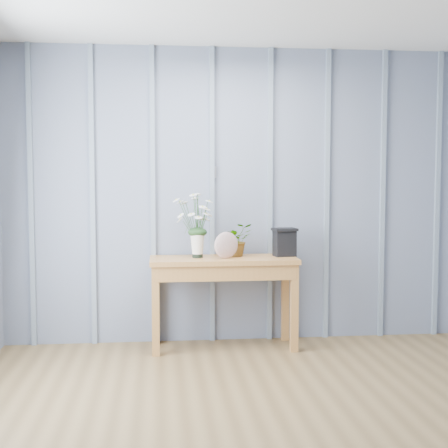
{
  "coord_description": "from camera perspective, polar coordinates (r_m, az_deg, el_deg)",
  "views": [
    {
      "loc": [
        -0.71,
        -3.04,
        1.41
      ],
      "look_at": [
        -0.18,
        1.94,
        1.03
      ],
      "focal_mm": 50.0,
      "sensor_mm": 36.0,
      "label": 1
    }
  ],
  "objects": [
    {
      "name": "sideboard",
      "position": [
        5.13,
        -0.06,
        -4.36
      ],
      "size": [
        1.2,
        0.45,
        0.75
      ],
      "color": "#AD7236",
      "rests_on": "ground"
    },
    {
      "name": "felt_disc_vessel",
      "position": [
        5.04,
        0.2,
        -1.95
      ],
      "size": [
        0.22,
        0.14,
        0.22
      ],
      "primitive_type": "ellipsoid",
      "rotation": [
        0.0,
        0.0,
        0.41
      ],
      "color": "#94505B",
      "rests_on": "sideboard"
    },
    {
      "name": "daisy_vase",
      "position": [
        5.08,
        -2.45,
        0.7
      ],
      "size": [
        0.38,
        0.29,
        0.54
      ],
      "color": "black",
      "rests_on": "sideboard"
    },
    {
      "name": "carved_box",
      "position": [
        5.21,
        5.55,
        -1.63
      ],
      "size": [
        0.21,
        0.18,
        0.23
      ],
      "color": "black",
      "rests_on": "sideboard"
    },
    {
      "name": "room_shell",
      "position": [
        4.06,
        4.13,
        12.48
      ],
      "size": [
        4.0,
        4.5,
        2.5
      ],
      "color": "gray",
      "rests_on": "ground"
    },
    {
      "name": "spider_plant",
      "position": [
        5.2,
        1.19,
        -1.44
      ],
      "size": [
        0.28,
        0.25,
        0.28
      ],
      "primitive_type": "imported",
      "rotation": [
        0.0,
        0.0,
        0.18
      ],
      "color": "#173817",
      "rests_on": "sideboard"
    }
  ]
}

